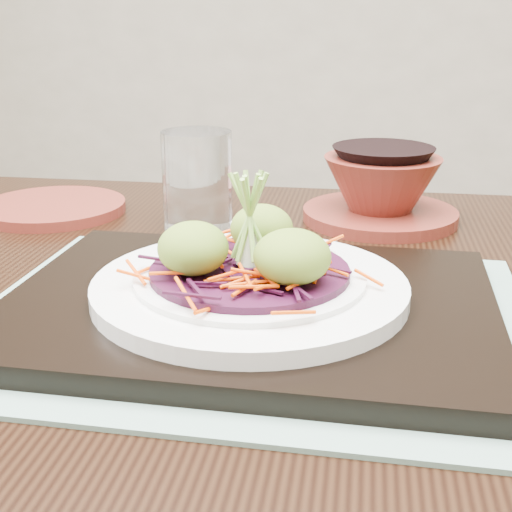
% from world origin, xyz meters
% --- Properties ---
extents(dining_table, '(1.36, 0.97, 0.80)m').
position_xyz_m(dining_table, '(-0.02, -0.04, 0.69)').
color(dining_table, black).
rests_on(dining_table, ground).
extents(placemat, '(0.47, 0.38, 0.00)m').
position_xyz_m(placemat, '(0.00, -0.07, 0.80)').
color(placemat, gray).
rests_on(placemat, dining_table).
extents(serving_tray, '(0.41, 0.32, 0.02)m').
position_xyz_m(serving_tray, '(0.00, -0.07, 0.81)').
color(serving_tray, black).
rests_on(serving_tray, placemat).
extents(white_plate, '(0.25, 0.25, 0.02)m').
position_xyz_m(white_plate, '(0.00, -0.07, 0.83)').
color(white_plate, white).
rests_on(white_plate, serving_tray).
extents(cabbage_bed, '(0.16, 0.16, 0.01)m').
position_xyz_m(cabbage_bed, '(0.00, -0.07, 0.84)').
color(cabbage_bed, '#360A21').
rests_on(cabbage_bed, white_plate).
extents(carrot_julienne, '(0.19, 0.19, 0.01)m').
position_xyz_m(carrot_julienne, '(0.00, -0.07, 0.85)').
color(carrot_julienne, '#DC4203').
rests_on(carrot_julienne, cabbage_bed).
extents(guacamole_scoops, '(0.14, 0.12, 0.04)m').
position_xyz_m(guacamole_scoops, '(0.00, -0.07, 0.87)').
color(guacamole_scoops, olive).
rests_on(guacamole_scoops, cabbage_bed).
extents(scallion_garnish, '(0.06, 0.06, 0.09)m').
position_xyz_m(scallion_garnish, '(0.00, -0.07, 0.88)').
color(scallion_garnish, '#80B247').
rests_on(scallion_garnish, cabbage_bed).
extents(terracotta_side_plate, '(0.24, 0.24, 0.01)m').
position_xyz_m(terracotta_side_plate, '(-0.32, 0.18, 0.81)').
color(terracotta_side_plate, '#5D1E16').
rests_on(terracotta_side_plate, dining_table).
extents(water_glass, '(0.10, 0.10, 0.11)m').
position_xyz_m(water_glass, '(-0.12, 0.16, 0.86)').
color(water_glass, white).
rests_on(water_glass, dining_table).
extents(terracotta_bowl_set, '(0.23, 0.23, 0.08)m').
position_xyz_m(terracotta_bowl_set, '(0.08, 0.25, 0.83)').
color(terracotta_bowl_set, '#5D1E16').
rests_on(terracotta_bowl_set, dining_table).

